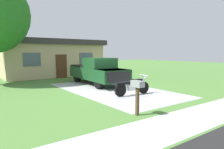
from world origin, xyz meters
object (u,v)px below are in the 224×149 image
Objects in this scene: mailbox at (137,89)px; neighbor_house at (52,57)px; motorcycle at (133,86)px; pickup_truck at (97,71)px.

mailbox is 14.86m from neighbor_house.
mailbox is 0.13× the size of neighbor_house.
mailbox reaches higher than motorcycle.
neighbor_house reaches higher than motorcycle.
mailbox is at bearing -128.87° from motorcycle.
neighbor_house is (-0.67, 7.50, 0.84)m from pickup_truck.
motorcycle is 4.46m from pickup_truck.
pickup_truck is (0.45, 4.41, 0.48)m from motorcycle.
pickup_truck is 7.68m from mailbox.
mailbox is at bearing -110.57° from pickup_truck.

